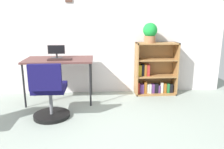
# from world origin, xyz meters

# --- Properties ---
(wall_back) EXTENTS (5.20, 0.12, 2.48)m
(wall_back) POSITION_xyz_m (-0.00, 2.15, 1.24)
(wall_back) COLOR silver
(wall_back) RESTS_ON ground_plane
(desk) EXTENTS (1.13, 0.64, 0.74)m
(desk) POSITION_xyz_m (-0.45, 1.67, 0.68)
(desk) COLOR brown
(desk) RESTS_ON ground_plane
(monitor) EXTENTS (0.28, 0.19, 0.22)m
(monitor) POSITION_xyz_m (-0.49, 1.73, 0.84)
(monitor) COLOR #262628
(monitor) RESTS_ON desk
(keyboard) EXTENTS (0.39, 0.13, 0.02)m
(keyboard) POSITION_xyz_m (-0.42, 1.56, 0.75)
(keyboard) COLOR black
(keyboard) RESTS_ON desk
(office_chair) EXTENTS (0.52, 0.55, 0.84)m
(office_chair) POSITION_xyz_m (-0.48, 0.92, 0.35)
(office_chair) COLOR black
(office_chair) RESTS_ON ground_plane
(bookshelf_low) EXTENTS (0.76, 0.30, 0.97)m
(bookshelf_low) POSITION_xyz_m (1.26, 1.95, 0.43)
(bookshelf_low) COLOR olive
(bookshelf_low) RESTS_ON ground_plane
(potted_plant_on_shelf) EXTENTS (0.25, 0.25, 0.35)m
(potted_plant_on_shelf) POSITION_xyz_m (1.14, 1.90, 1.16)
(potted_plant_on_shelf) COLOR #9E6642
(potted_plant_on_shelf) RESTS_ON bookshelf_low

